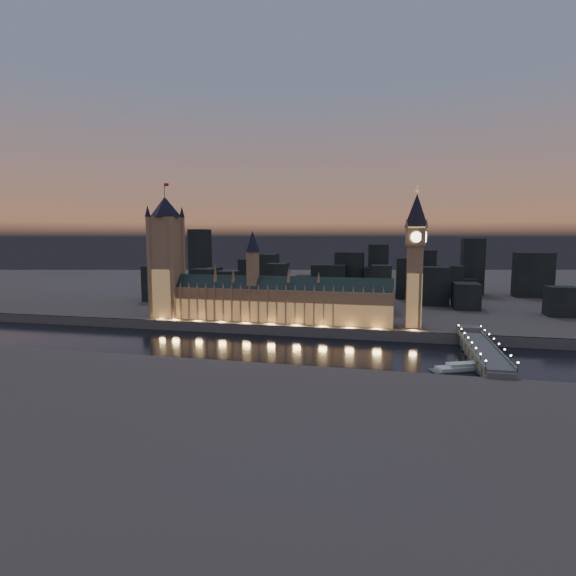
% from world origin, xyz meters
% --- Properties ---
extents(ground_plane, '(2000.00, 2000.00, 0.00)m').
position_xyz_m(ground_plane, '(0.00, 0.00, 0.00)').
color(ground_plane, black).
rests_on(ground_plane, ground).
extents(north_bank, '(2000.00, 960.00, 8.00)m').
position_xyz_m(north_bank, '(0.00, 520.00, 4.00)').
color(north_bank, '#4B3D2C').
rests_on(north_bank, ground).
extents(embankment_wall, '(2000.00, 2.50, 8.00)m').
position_xyz_m(embankment_wall, '(0.00, 41.00, 4.00)').
color(embankment_wall, '#525648').
rests_on(embankment_wall, ground).
extents(palace_of_westminster, '(202.00, 22.62, 78.00)m').
position_xyz_m(palace_of_westminster, '(-8.96, 61.75, 26.37)').
color(palace_of_westminster, '#906C48').
rests_on(palace_of_westminster, north_bank).
extents(victoria_tower, '(31.68, 31.68, 120.66)m').
position_xyz_m(victoria_tower, '(-110.00, 61.92, 67.86)').
color(victoria_tower, '#906C48').
rests_on(victoria_tower, north_bank).
extents(elizabeth_tower, '(18.00, 18.00, 113.39)m').
position_xyz_m(elizabeth_tower, '(108.00, 61.93, 71.30)').
color(elizabeth_tower, '#906C48').
rests_on(elizabeth_tower, north_bank).
extents(westminster_bridge, '(16.75, 113.00, 15.90)m').
position_xyz_m(westminster_bridge, '(147.71, -3.46, 6.00)').
color(westminster_bridge, '#525648').
rests_on(westminster_bridge, ground).
extents(river_boat, '(46.16, 28.81, 4.50)m').
position_xyz_m(river_boat, '(135.57, -26.70, 1.56)').
color(river_boat, '#525648').
rests_on(river_boat, ground).
extents(city_backdrop, '(475.16, 215.63, 83.80)m').
position_xyz_m(city_backdrop, '(38.34, 247.80, 30.72)').
color(city_backdrop, black).
rests_on(city_backdrop, north_bank).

